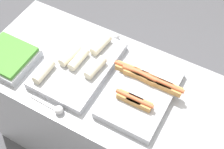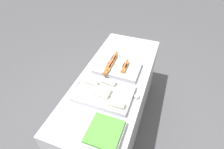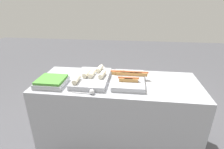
{
  "view_description": "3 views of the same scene",
  "coord_description": "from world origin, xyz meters",
  "views": [
    {
      "loc": [
        0.43,
        -0.88,
        2.3
      ],
      "look_at": [
        -0.06,
        0.0,
        0.93
      ],
      "focal_mm": 50.0,
      "sensor_mm": 36.0,
      "label": 1
    },
    {
      "loc": [
        -1.3,
        -0.45,
        2.12
      ],
      "look_at": [
        -0.06,
        0.0,
        0.93
      ],
      "focal_mm": 28.0,
      "sensor_mm": 36.0,
      "label": 2
    },
    {
      "loc": [
        0.15,
        -1.69,
        1.67
      ],
      "look_at": [
        -0.06,
        0.0,
        0.93
      ],
      "focal_mm": 28.0,
      "sensor_mm": 36.0,
      "label": 3
    }
  ],
  "objects": [
    {
      "name": "ground_plane",
      "position": [
        0.0,
        0.0,
        0.0
      ],
      "size": [
        12.0,
        12.0,
        0.0
      ],
      "primitive_type": "plane",
      "color": "#4C4C51"
    },
    {
      "name": "counter",
      "position": [
        0.0,
        0.0,
        0.43
      ],
      "size": [
        1.75,
        0.71,
        0.85
      ],
      "color": "#A8AAB2",
      "rests_on": "ground_plane"
    },
    {
      "name": "tray_hotdogs",
      "position": [
        0.12,
        0.01,
        0.89
      ],
      "size": [
        0.41,
        0.49,
        0.1
      ],
      "color": "#A8AAB2",
      "rests_on": "counter"
    },
    {
      "name": "tray_wraps",
      "position": [
        -0.28,
        0.0,
        0.89
      ],
      "size": [
        0.36,
        0.54,
        0.1
      ],
      "color": "#A8AAB2",
      "rests_on": "counter"
    },
    {
      "name": "tray_side_front",
      "position": [
        -0.67,
        -0.16,
        0.89
      ],
      "size": [
        0.29,
        0.27,
        0.07
      ],
      "color": "#A8AAB2",
      "rests_on": "counter"
    },
    {
      "name": "serving_spoon_near",
      "position": [
        -0.23,
        -0.3,
        0.88
      ],
      "size": [
        0.22,
        0.05,
        0.05
      ],
      "color": "silver",
      "rests_on": "counter"
    },
    {
      "name": "serving_spoon_far",
      "position": [
        -0.22,
        0.3,
        0.88
      ],
      "size": [
        0.24,
        0.05,
        0.05
      ],
      "color": "silver",
      "rests_on": "counter"
    }
  ]
}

